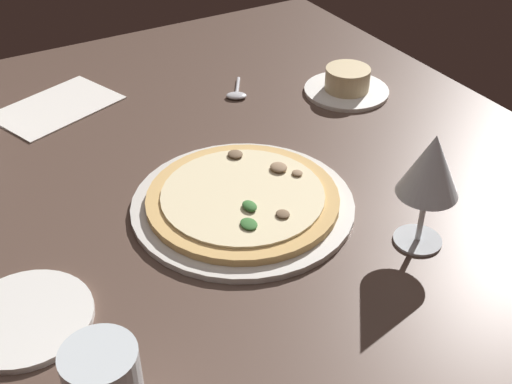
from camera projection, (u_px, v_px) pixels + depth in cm
name	position (u px, v px, depth cm)	size (l,w,h in cm)	color
dining_table	(269.00, 220.00, 99.31)	(150.00, 110.00, 4.00)	brown
pizza_main	(243.00, 201.00, 97.86)	(33.54, 33.54, 3.40)	silver
ramekin_on_saucer	(347.00, 84.00, 127.80)	(16.64, 16.64, 5.17)	white
wine_glass_far	(431.00, 169.00, 84.92)	(8.36, 8.36, 17.34)	silver
side_plate	(26.00, 318.00, 79.62)	(16.49, 16.49, 0.90)	white
paper_menu	(57.00, 107.00, 123.85)	(14.60, 21.94, 0.30)	white
spoon	(237.00, 93.00, 127.66)	(9.14, 6.89, 1.00)	silver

